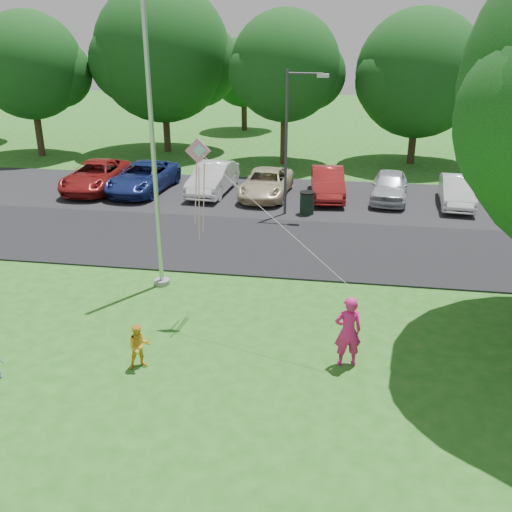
# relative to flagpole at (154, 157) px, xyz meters

# --- Properties ---
(ground) EXTENTS (120.00, 120.00, 0.00)m
(ground) POSITION_rel_flagpole_xyz_m (3.50, -5.00, -4.17)
(ground) COLOR #22641A
(ground) RESTS_ON ground
(park_road) EXTENTS (60.00, 6.00, 0.06)m
(park_road) POSITION_rel_flagpole_xyz_m (3.50, 4.00, -4.14)
(park_road) COLOR black
(park_road) RESTS_ON ground
(parking_strip) EXTENTS (42.00, 7.00, 0.06)m
(parking_strip) POSITION_rel_flagpole_xyz_m (3.50, 10.50, -4.14)
(parking_strip) COLOR black
(parking_strip) RESTS_ON ground
(flagpole) EXTENTS (0.50, 0.50, 10.00)m
(flagpole) POSITION_rel_flagpole_xyz_m (0.00, 0.00, 0.00)
(flagpole) COLOR #B7BABF
(flagpole) RESTS_ON ground
(street_lamp) EXTENTS (1.73, 0.29, 6.16)m
(street_lamp) POSITION_rel_flagpole_xyz_m (3.37, 7.84, -0.46)
(street_lamp) COLOR #3F3F44
(street_lamp) RESTS_ON ground
(trash_can) EXTENTS (0.66, 0.66, 1.05)m
(trash_can) POSITION_rel_flagpole_xyz_m (4.08, 8.00, -3.64)
(trash_can) COLOR black
(trash_can) RESTS_ON ground
(tree_row) EXTENTS (64.35, 11.94, 10.88)m
(tree_row) POSITION_rel_flagpole_xyz_m (5.09, 19.23, 1.55)
(tree_row) COLOR #332316
(tree_row) RESTS_ON ground
(horizon_trees) EXTENTS (77.46, 7.20, 7.02)m
(horizon_trees) POSITION_rel_flagpole_xyz_m (7.56, 28.88, 0.14)
(horizon_trees) COLOR #332316
(horizon_trees) RESTS_ON ground
(parked_cars) EXTENTS (22.57, 5.30, 1.48)m
(parked_cars) POSITION_rel_flagpole_xyz_m (1.35, 10.47, -3.41)
(parked_cars) COLOR maroon
(parked_cars) RESTS_ON ground
(woman) EXTENTS (0.76, 0.59, 1.85)m
(woman) POSITION_rel_flagpole_xyz_m (5.96, -3.80, -3.24)
(woman) COLOR #E61E74
(woman) RESTS_ON ground
(child_yellow) EXTENTS (0.70, 0.66, 1.15)m
(child_yellow) POSITION_rel_flagpole_xyz_m (0.97, -4.74, -3.59)
(child_yellow) COLOR gold
(child_yellow) RESTS_ON ground
(kite) EXTENTS (4.46, 2.29, 3.03)m
(kite) POSITION_rel_flagpole_xyz_m (1.91, -1.83, 0.18)
(kite) COLOR pink
(kite) RESTS_ON ground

